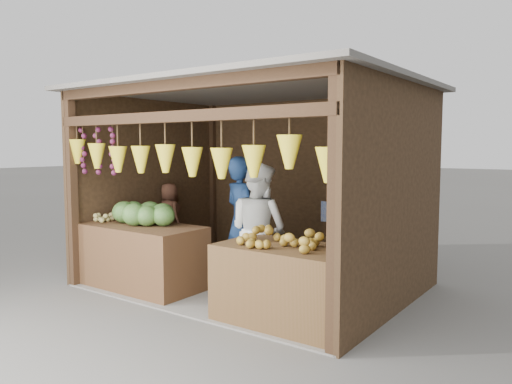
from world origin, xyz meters
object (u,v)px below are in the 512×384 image
at_px(counter_left, 141,256).
at_px(counter_right, 289,285).
at_px(woman_standing, 259,230).
at_px(vendor_seated, 169,215).
at_px(man_standing, 242,222).

distance_m(counter_left, counter_right, 2.34).
xyz_separation_m(woman_standing, vendor_seated, (-2.15, 0.58, -0.05)).
distance_m(counter_left, woman_standing, 1.67).
bearing_deg(man_standing, counter_right, 170.64).
bearing_deg(woman_standing, counter_left, 29.40).
xyz_separation_m(counter_right, vendor_seated, (-2.99, 1.20, 0.37)).
distance_m(counter_right, woman_standing, 1.13).
xyz_separation_m(counter_left, vendor_seated, (-0.65, 1.17, 0.37)).
distance_m(counter_left, vendor_seated, 1.39).
relative_size(man_standing, vendor_seated, 1.70).
distance_m(counter_right, vendor_seated, 3.24).
bearing_deg(vendor_seated, counter_left, 133.23).
relative_size(counter_right, woman_standing, 0.91).
height_order(man_standing, vendor_seated, man_standing).
height_order(counter_left, woman_standing, woman_standing).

